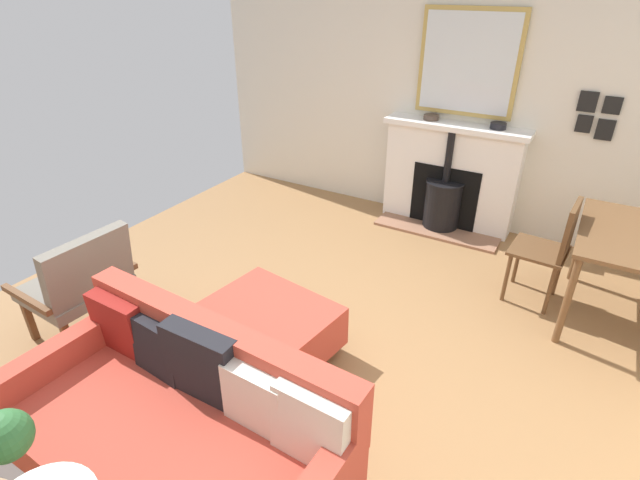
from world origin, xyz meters
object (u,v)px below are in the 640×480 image
at_px(sofa, 180,425).
at_px(fireplace, 448,182).
at_px(dining_chair_near_fireplace, 553,245).
at_px(mantel_bowl_far, 498,125).
at_px(armchair_accent, 81,281).
at_px(ottoman, 270,325).
at_px(mantel_bowl_near, 431,117).
at_px(dining_table, 640,248).

bearing_deg(sofa, fireplace, 175.97).
bearing_deg(dining_chair_near_fireplace, fireplace, -131.09).
bearing_deg(mantel_bowl_far, armchair_accent, -32.80).
xyz_separation_m(fireplace, ottoman, (2.54, -0.41, -0.24)).
bearing_deg(mantel_bowl_near, fireplace, 82.40).
relative_size(mantel_bowl_far, ottoman, 0.16).
bearing_deg(dining_table, sofa, -36.24).
bearing_deg(dining_chair_near_fireplace, mantel_bowl_far, -144.06).
height_order(fireplace, mantel_bowl_near, mantel_bowl_near).
xyz_separation_m(fireplace, dining_chair_near_fireplace, (0.95, 1.09, 0.04)).
distance_m(mantel_bowl_near, sofa, 3.63).
bearing_deg(ottoman, fireplace, 170.88).
distance_m(armchair_accent, dining_table, 3.87).
xyz_separation_m(mantel_bowl_far, sofa, (3.55, -0.62, -0.75)).
height_order(armchair_accent, dining_table, armchair_accent).
height_order(ottoman, dining_table, dining_table).
relative_size(sofa, armchair_accent, 2.06).
xyz_separation_m(mantel_bowl_near, dining_chair_near_fireplace, (0.99, 1.36, -0.58)).
xyz_separation_m(sofa, ottoman, (-0.97, -0.16, -0.11)).
height_order(mantel_bowl_far, ottoman, mantel_bowl_far).
relative_size(sofa, ottoman, 1.93).
relative_size(mantel_bowl_far, dining_chair_near_fireplace, 0.17).
bearing_deg(fireplace, dining_table, 59.84).
height_order(fireplace, sofa, fireplace).
relative_size(fireplace, mantel_bowl_far, 9.58).
bearing_deg(sofa, mantel_bowl_near, -179.76).
xyz_separation_m(mantel_bowl_far, ottoman, (2.58, -0.79, -0.86)).
distance_m(ottoman, dining_table, 2.62).
bearing_deg(mantel_bowl_far, sofa, -9.99).
xyz_separation_m(armchair_accent, dining_chair_near_fireplace, (-2.09, 2.70, 0.03)).
bearing_deg(mantel_bowl_far, mantel_bowl_near, -90.00).
xyz_separation_m(dining_table, dining_chair_near_fireplace, (0.01, -0.54, -0.12)).
xyz_separation_m(sofa, dining_table, (-2.57, 1.88, 0.29)).
bearing_deg(dining_table, armchair_accent, -57.07).
bearing_deg(dining_chair_near_fireplace, dining_table, 90.65).
bearing_deg(armchair_accent, dining_table, 122.93).
xyz_separation_m(mantel_bowl_near, dining_table, (0.98, 1.90, -0.45)).
distance_m(sofa, ottoman, 0.99).
height_order(fireplace, ottoman, fireplace).
bearing_deg(armchair_accent, mantel_bowl_near, 156.40).
relative_size(mantel_bowl_near, ottoman, 0.16).
bearing_deg(sofa, armchair_accent, -108.86).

